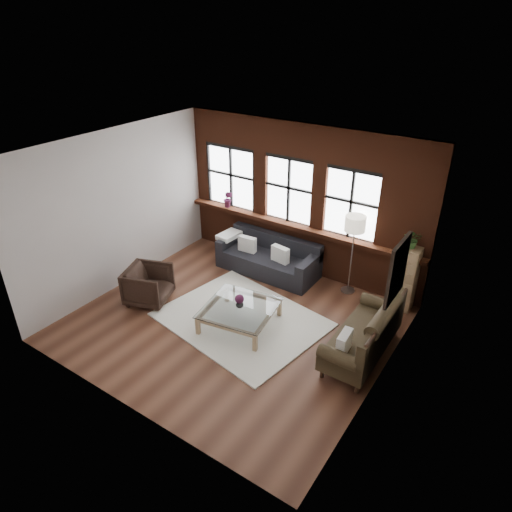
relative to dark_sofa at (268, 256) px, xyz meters
The scene contains 26 objects.
floor 2.00m from the dark_sofa, 76.38° to the right, with size 5.50×5.50×0.00m, color #4E2A1C.
ceiling 3.42m from the dark_sofa, 76.38° to the right, with size 5.50×5.50×0.00m, color white.
wall_back 1.42m from the dark_sofa, 52.49° to the left, with size 5.50×5.50×0.00m, color beige.
wall_front 4.58m from the dark_sofa, 84.03° to the right, with size 5.50×5.50×0.00m, color beige.
wall_left 3.21m from the dark_sofa, 140.31° to the right, with size 5.00×5.00×0.00m, color beige.
wall_right 3.92m from the dark_sofa, 30.62° to the right, with size 5.00×5.00×0.00m, color beige.
brick_backwall 1.39m from the dark_sofa, 49.54° to the left, with size 5.50×0.12×3.20m, color #542413, non-canonical shape.
sill_ledge 0.91m from the dark_sofa, 44.34° to the left, with size 5.50×0.30×0.08m, color #542413.
window_left 1.98m from the dark_sofa, 157.68° to the left, with size 1.38×0.10×1.50m, color black, non-canonical shape.
window_mid 1.47m from the dark_sofa, 73.73° to the left, with size 1.38×0.10×1.50m, color black, non-canonical shape.
window_right 2.14m from the dark_sofa, 19.41° to the left, with size 1.38×0.10×1.50m, color black, non-canonical shape.
wall_poster 3.84m from the dark_sofa, 26.71° to the right, with size 0.05×0.74×0.94m, color black, non-canonical shape.
shag_rug 1.90m from the dark_sofa, 72.77° to the right, with size 2.82×2.22×0.03m, color white.
dark_sofa is the anchor object (origin of this frame).
pillow_a 0.52m from the dark_sofa, 168.07° to the right, with size 0.40×0.14×0.34m, color white.
pillow_b 0.43m from the dark_sofa, 15.20° to the right, with size 0.40×0.14×0.34m, color white.
vintage_settee 3.12m from the dark_sofa, 27.67° to the right, with size 0.85×1.92×1.02m, color #322817, non-canonical shape.
pillow_settee 3.37m from the dark_sofa, 37.19° to the right, with size 0.14×0.38×0.34m, color white.
armchair 2.62m from the dark_sofa, 120.42° to the right, with size 0.79×0.81×0.74m, color black.
coffee_table 2.02m from the dark_sofa, 72.05° to the right, with size 1.23×1.23×0.41m, color #A07F56, non-canonical shape.
vase 2.02m from the dark_sofa, 72.05° to the right, with size 0.14×0.14×0.15m, color #B2B2B2.
flowers 2.02m from the dark_sofa, 72.05° to the right, with size 0.17×0.17×0.17m, color #521C3D.
drawer_chest 2.90m from the dark_sofa, ahead, with size 0.39×0.39×1.28m, color #A07F56.
potted_plant_top 3.08m from the dark_sofa, ahead, with size 0.32×0.27×0.35m, color #2D5923.
floor_lamp 1.88m from the dark_sofa, ahead, with size 0.40×0.40×1.82m, color #A5A5A8, non-canonical shape.
sill_plant 1.67m from the dark_sofa, 162.84° to the left, with size 0.22×0.18×0.40m, color #521C3D.
Camera 1 is at (4.15, -5.45, 5.11)m, focal length 32.00 mm.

